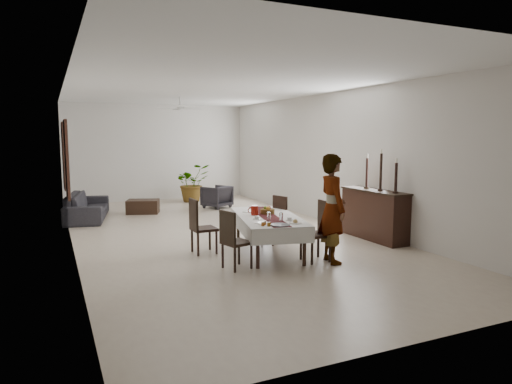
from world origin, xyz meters
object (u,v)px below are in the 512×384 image
object	(u,v)px
sofa	(87,206)
dining_table_top	(268,218)
woman	(332,209)
red_pitcher	(255,210)
sideboard_body	(374,215)

from	to	relation	value
sofa	dining_table_top	bearing A→B (deg)	-140.04
dining_table_top	woman	xyz separation A→B (m)	(0.69, -1.07, 0.28)
red_pitcher	dining_table_top	bearing A→B (deg)	-44.28
sideboard_body	dining_table_top	bearing A→B (deg)	-178.66
dining_table_top	sofa	xyz separation A→B (m)	(-2.77, 5.02, -0.31)
woman	sofa	size ratio (longest dim) A/B	0.80
red_pitcher	sideboard_body	bearing A→B (deg)	-2.64
dining_table_top	red_pitcher	size ratio (longest dim) A/B	12.00
dining_table_top	red_pitcher	xyz separation A→B (m)	(-0.19, 0.18, 0.12)
red_pitcher	sideboard_body	world-z (taller)	sideboard_body
dining_table_top	woman	bearing A→B (deg)	-43.86
red_pitcher	woman	size ratio (longest dim) A/B	0.10
sideboard_body	woman	bearing A→B (deg)	-147.95
sideboard_body	sofa	size ratio (longest dim) A/B	0.73
red_pitcher	sideboard_body	distance (m)	2.70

